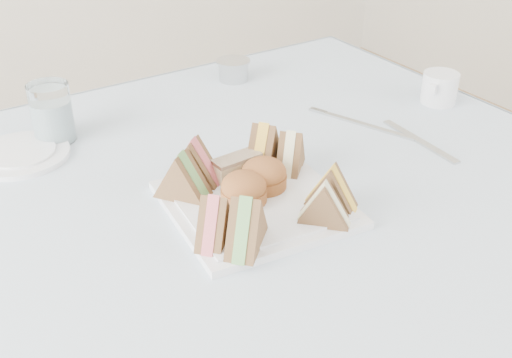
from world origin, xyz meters
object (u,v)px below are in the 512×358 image
table (279,344)px  creamer_jug (440,88)px  serving_plate (256,204)px  water_glass (52,113)px

table → creamer_jug: creamer_jug is taller
table → serving_plate: 0.40m
creamer_jug → table: bearing=165.9°
table → creamer_jug: 0.60m
serving_plate → table: bearing=38.0°
table → water_glass: 0.60m
serving_plate → creamer_jug: 0.53m
creamer_jug → serving_plate: bearing=170.1°
table → serving_plate: size_ratio=3.60×
serving_plate → creamer_jug: creamer_jug is taller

